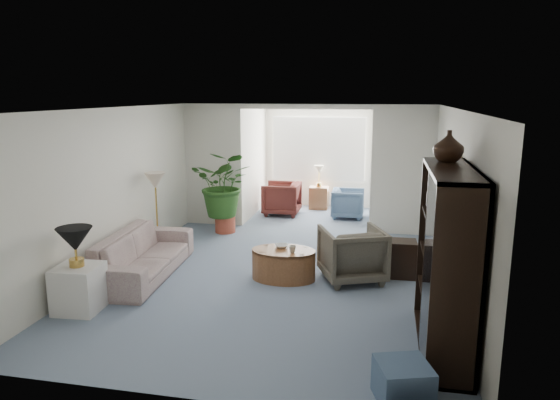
% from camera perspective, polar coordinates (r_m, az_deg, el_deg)
% --- Properties ---
extents(floor, '(6.00, 6.00, 0.00)m').
position_cam_1_polar(floor, '(7.55, -0.93, -9.13)').
color(floor, gray).
rests_on(floor, ground).
extents(sunroom_floor, '(2.60, 2.60, 0.00)m').
position_cam_1_polar(sunroom_floor, '(11.41, 3.55, -1.84)').
color(sunroom_floor, gray).
rests_on(sunroom_floor, ground).
extents(back_pier_left, '(1.20, 0.12, 2.50)m').
position_cam_1_polar(back_pier_left, '(10.56, -7.51, 3.87)').
color(back_pier_left, white).
rests_on(back_pier_left, ground).
extents(back_pier_right, '(1.20, 0.12, 2.50)m').
position_cam_1_polar(back_pier_right, '(9.99, 13.60, 3.18)').
color(back_pier_right, white).
rests_on(back_pier_right, ground).
extents(back_header, '(2.60, 0.12, 0.10)m').
position_cam_1_polar(back_header, '(10.00, 2.82, 10.42)').
color(back_header, white).
rests_on(back_header, back_pier_left).
extents(window_pane, '(2.20, 0.02, 1.50)m').
position_cam_1_polar(window_pane, '(12.22, 4.36, 5.74)').
color(window_pane, white).
extents(window_blinds, '(2.20, 0.02, 1.50)m').
position_cam_1_polar(window_blinds, '(12.19, 4.34, 5.73)').
color(window_blinds, white).
extents(framed_picture, '(0.04, 0.50, 0.40)m').
position_cam_1_polar(framed_picture, '(6.91, 19.18, 2.84)').
color(framed_picture, '#B2A88E').
extents(sofa, '(1.04, 2.31, 0.66)m').
position_cam_1_polar(sofa, '(7.98, -15.14, -5.88)').
color(sofa, beige).
rests_on(sofa, ground).
extents(end_table, '(0.57, 0.57, 0.59)m').
position_cam_1_polar(end_table, '(6.99, -21.61, -9.20)').
color(end_table, white).
rests_on(end_table, ground).
extents(table_lamp, '(0.44, 0.44, 0.30)m').
position_cam_1_polar(table_lamp, '(6.79, -22.03, -4.11)').
color(table_lamp, black).
rests_on(table_lamp, end_table).
extents(floor_lamp, '(0.36, 0.36, 0.28)m').
position_cam_1_polar(floor_lamp, '(8.89, -13.83, 2.12)').
color(floor_lamp, '#F5E2C3').
rests_on(floor_lamp, ground).
extents(coffee_table, '(1.17, 1.17, 0.45)m').
position_cam_1_polar(coffee_table, '(7.58, 0.40, -7.23)').
color(coffee_table, '#925835').
rests_on(coffee_table, ground).
extents(coffee_bowl, '(0.25, 0.25, 0.05)m').
position_cam_1_polar(coffee_bowl, '(7.60, 0.18, -5.19)').
color(coffee_bowl, silver).
rests_on(coffee_bowl, coffee_table).
extents(coffee_cup, '(0.13, 0.13, 0.10)m').
position_cam_1_polar(coffee_cup, '(7.37, 1.40, -5.54)').
color(coffee_cup, beige).
rests_on(coffee_cup, coffee_table).
extents(wingback_chair, '(1.12, 1.13, 0.80)m').
position_cam_1_polar(wingback_chair, '(7.56, 8.09, -6.01)').
color(wingback_chair, '#676151').
rests_on(wingback_chair, ground).
extents(side_table_dark, '(0.48, 0.39, 0.56)m').
position_cam_1_polar(side_table_dark, '(7.88, 13.32, -6.40)').
color(side_table_dark, black).
rests_on(side_table_dark, ground).
extents(entertainment_cabinet, '(0.47, 1.77, 1.97)m').
position_cam_1_polar(entertainment_cabinet, '(5.66, 18.18, -6.50)').
color(entertainment_cabinet, black).
rests_on(entertainment_cabinet, ground).
extents(cabinet_urn, '(0.33, 0.33, 0.35)m').
position_cam_1_polar(cabinet_urn, '(5.91, 18.38, 5.76)').
color(cabinet_urn, black).
rests_on(cabinet_urn, entertainment_cabinet).
extents(ottoman, '(0.57, 0.57, 0.36)m').
position_cam_1_polar(ottoman, '(4.94, 13.62, -19.29)').
color(ottoman, slate).
rests_on(ottoman, ground).
extents(plant_pot, '(0.40, 0.40, 0.32)m').
position_cam_1_polar(plant_pot, '(10.14, -6.16, -2.71)').
color(plant_pot, '#AD4732').
rests_on(plant_pot, ground).
extents(house_plant, '(1.17, 1.01, 1.30)m').
position_cam_1_polar(house_plant, '(9.97, -6.26, 1.78)').
color(house_plant, '#2A591E').
rests_on(house_plant, plant_pot).
extents(sunroom_chair_blue, '(0.71, 0.69, 0.64)m').
position_cam_1_polar(sunroom_chair_blue, '(11.30, 7.65, -0.39)').
color(sunroom_chair_blue, slate).
rests_on(sunroom_chair_blue, ground).
extents(sunroom_chair_maroon, '(0.82, 0.80, 0.74)m').
position_cam_1_polar(sunroom_chair_maroon, '(11.49, 0.17, 0.17)').
color(sunroom_chair_maroon, '#5C221F').
rests_on(sunroom_chair_maroon, ground).
extents(sunroom_table, '(0.44, 0.34, 0.53)m').
position_cam_1_polar(sunroom_table, '(12.11, 4.36, 0.25)').
color(sunroom_table, '#925835').
rests_on(sunroom_table, ground).
extents(shelf_clutter, '(0.30, 0.84, 1.06)m').
position_cam_1_polar(shelf_clutter, '(5.78, 17.57, -4.97)').
color(shelf_clutter, '#3B3836').
rests_on(shelf_clutter, entertainment_cabinet).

